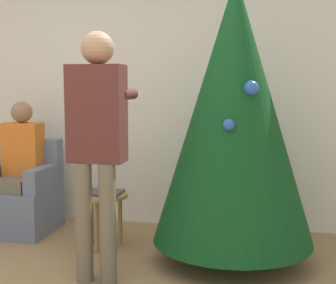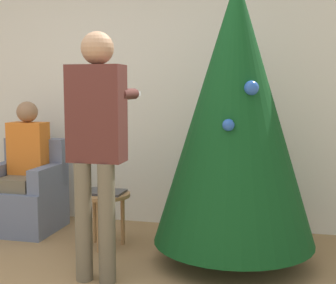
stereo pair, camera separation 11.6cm
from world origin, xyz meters
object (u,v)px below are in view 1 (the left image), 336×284
at_px(side_stool, 103,202).
at_px(person_standing, 97,134).
at_px(armchair, 22,197).
at_px(person_seated, 19,162).
at_px(christmas_tree, 234,112).

bearing_deg(side_stool, person_standing, -72.51).
bearing_deg(armchair, person_seated, -90.00).
bearing_deg(side_stool, armchair, 162.68).
relative_size(christmas_tree, person_standing, 1.26).
relative_size(armchair, person_standing, 0.49).
relative_size(person_standing, side_stool, 3.74).
bearing_deg(person_standing, armchair, 140.14).
bearing_deg(armchair, christmas_tree, -10.93).
distance_m(armchair, side_stool, 0.96).
bearing_deg(christmas_tree, person_seated, 169.56).
bearing_deg(person_seated, side_stool, -16.29).
height_order(armchair, side_stool, armchair).
relative_size(christmas_tree, person_seated, 1.78).
height_order(christmas_tree, side_stool, christmas_tree).
bearing_deg(christmas_tree, person_standing, -148.83).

